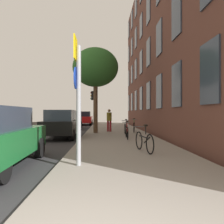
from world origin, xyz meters
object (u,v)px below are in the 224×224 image
object	(u,v)px
tree_near	(96,68)
bicycle_1	(127,132)
sign_post	(78,92)
bicycle_2	(126,129)
bicycle_3	(134,127)
pedestrian_0	(109,119)
bicycle_0	(144,141)
car_1	(62,124)
car_3	(84,118)
car_2	(70,120)
traffic_light	(93,102)

from	to	relation	value
tree_near	bicycle_1	bearing A→B (deg)	-64.49
sign_post	bicycle_2	bearing A→B (deg)	75.74
sign_post	bicycle_3	bearing A→B (deg)	74.39
pedestrian_0	bicycle_2	bearing A→B (deg)	-70.11
bicycle_0	bicycle_2	xyz separation A→B (m)	(-0.03, 6.07, 0.01)
car_1	car_3	bearing A→B (deg)	89.66
car_3	bicycle_3	bearing A→B (deg)	-69.34
car_3	car_2	bearing A→B (deg)	-95.88
bicycle_1	car_3	bearing A→B (deg)	102.61
bicycle_1	bicycle_2	size ratio (longest dim) A/B	0.96
traffic_light	bicycle_3	xyz separation A→B (m)	(3.05, -4.74, -1.92)
bicycle_1	bicycle_3	xyz separation A→B (m)	(0.92, 4.01, 0.01)
bicycle_1	car_2	xyz separation A→B (m)	(-4.24, 9.12, 0.35)
sign_post	bicycle_2	distance (m)	8.44
car_2	bicycle_3	bearing A→B (deg)	-44.75
bicycle_1	car_3	size ratio (longest dim) A/B	0.38
sign_post	traffic_light	world-z (taller)	traffic_light
traffic_light	car_2	world-z (taller)	traffic_light
bicycle_0	bicycle_2	world-z (taller)	bicycle_2
car_2	bicycle_2	bearing A→B (deg)	-58.33
tree_near	car_3	bearing A→B (deg)	98.36
traffic_light	car_1	bearing A→B (deg)	-101.42
bicycle_3	car_1	distance (m)	5.29
bicycle_0	car_2	bearing A→B (deg)	108.52
bicycle_2	car_1	xyz separation A→B (m)	(-3.78, -0.67, 0.34)
traffic_light	car_3	size ratio (longest dim) A/B	0.75
tree_near	bicycle_1	world-z (taller)	tree_near
tree_near	car_2	size ratio (longest dim) A/B	1.41
bicycle_2	pedestrian_0	size ratio (longest dim) A/B	1.09
traffic_light	pedestrian_0	xyz separation A→B (m)	(1.33, -4.11, -1.38)
bicycle_0	sign_post	bearing A→B (deg)	-136.33
car_1	pedestrian_0	bearing A→B (deg)	49.52
car_2	traffic_light	bearing A→B (deg)	-9.87
traffic_light	bicycle_0	world-z (taller)	traffic_light
bicycle_1	car_3	distance (m)	16.24
bicycle_3	car_2	bearing A→B (deg)	135.25
bicycle_1	car_2	bearing A→B (deg)	114.92
bicycle_0	bicycle_1	distance (m)	4.07
traffic_light	pedestrian_0	world-z (taller)	traffic_light
bicycle_1	bicycle_2	distance (m)	2.01
bicycle_0	pedestrian_0	world-z (taller)	pedestrian_0
tree_near	bicycle_2	bearing A→B (deg)	-41.32
traffic_light	bicycle_2	world-z (taller)	traffic_light
sign_post	bicycle_0	bearing A→B (deg)	43.67
bicycle_1	tree_near	bearing A→B (deg)	115.51
traffic_light	car_2	bearing A→B (deg)	170.13
car_1	car_2	distance (m)	7.81
car_2	bicycle_0	bearing A→B (deg)	-71.48
bicycle_2	car_3	distance (m)	14.33
bicycle_1	bicycle_2	world-z (taller)	bicycle_2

